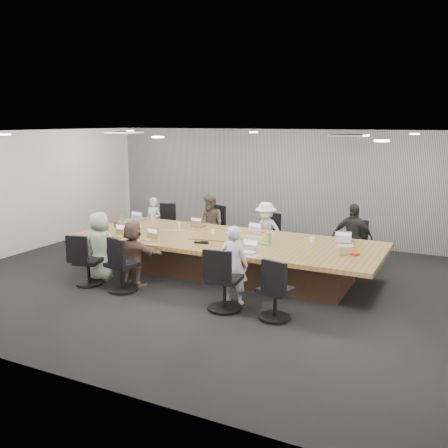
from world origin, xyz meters
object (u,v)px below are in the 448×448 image
at_px(chair_3, 355,250).
at_px(chair_7, 275,295).
at_px(laptop_5, 150,240).
at_px(person_5, 133,253).
at_px(laptop_6, 247,252).
at_px(person_2, 266,231).
at_px(snack_packet, 354,254).
at_px(chair_5, 122,269).
at_px(person_3, 352,238).
at_px(stapler, 205,243).
at_px(bottle_green_left, 123,219).
at_px(chair_6, 225,284).
at_px(bottle_green_right, 269,239).
at_px(person_0, 153,222).
at_px(laptop_2, 256,232).
at_px(chair_1, 218,232).
at_px(chair_0, 162,228).
at_px(laptop_0, 140,219).
at_px(laptop_3, 346,241).
at_px(person_4, 100,246).
at_px(chair_4, 88,265).
at_px(person_6, 234,265).
at_px(person_1, 211,224).
at_px(conference_table, 226,255).
at_px(chair_2, 271,241).
at_px(laptop_4, 118,236).
at_px(laptop_1, 199,226).
at_px(bottle_clear, 179,227).
at_px(mug_brown, 116,224).
at_px(canvas_bag, 345,250).

xyz_separation_m(chair_3, chair_7, (-0.49, -3.40, 0.02)).
bearing_deg(laptop_5, person_5, -75.96).
bearing_deg(laptop_6, chair_7, -44.48).
xyz_separation_m(person_2, snack_packet, (2.22, -1.47, 0.11)).
bearing_deg(person_5, chair_5, 95.04).
bearing_deg(person_3, stapler, -140.28).
bearing_deg(bottle_green_left, stapler, -17.23).
xyz_separation_m(chair_6, bottle_green_right, (0.15, 1.56, 0.42)).
relative_size(chair_5, person_2, 0.64).
xyz_separation_m(person_0, bottle_green_right, (3.60, -1.49, 0.27)).
distance_m(laptop_2, person_3, 1.95).
bearing_deg(chair_6, chair_1, 112.55).
bearing_deg(laptop_5, chair_0, 133.36).
xyz_separation_m(laptop_0, laptop_2, (2.94, 0.00, 0.00)).
bearing_deg(chair_0, laptop_3, 153.60).
height_order(person_4, stapler, person_4).
xyz_separation_m(chair_6, laptop_6, (0.00, 0.90, 0.31)).
relative_size(chair_6, laptop_5, 2.93).
height_order(laptop_2, person_3, person_3).
distance_m(chair_3, bottle_green_left, 5.07).
height_order(chair_0, chair_4, chair_4).
relative_size(chair_3, person_3, 0.52).
relative_size(person_6, snack_packet, 8.23).
bearing_deg(person_1, laptop_6, -34.72).
xyz_separation_m(conference_table, chair_3, (2.16, 1.70, -0.04)).
height_order(chair_3, bottle_green_right, bottle_green_right).
height_order(chair_2, person_1, person_1).
xyz_separation_m(chair_4, laptop_4, (0.00, 0.90, 0.37)).
xyz_separation_m(person_2, person_5, (-1.54, -2.70, -0.03)).
relative_size(chair_7, laptop_0, 2.36).
xyz_separation_m(chair_5, person_3, (3.40, 3.05, 0.29)).
height_order(chair_6, laptop_6, chair_6).
xyz_separation_m(chair_6, snack_packet, (1.71, 1.58, 0.32)).
xyz_separation_m(chair_2, chair_4, (-2.31, -3.40, 0.02)).
bearing_deg(laptop_0, laptop_2, -168.76).
bearing_deg(person_0, laptop_5, -52.62).
bearing_deg(person_6, laptop_1, -49.57).
distance_m(chair_5, bottle_green_left, 2.40).
height_order(chair_3, person_0, person_0).
distance_m(chair_2, person_3, 1.93).
height_order(laptop_1, bottle_clear, bottle_clear).
height_order(laptop_6, mug_brown, mug_brown).
distance_m(chair_6, canvas_bag, 2.24).
height_order(laptop_3, laptop_4, same).
height_order(person_0, stapler, person_0).
relative_size(laptop_3, bottle_clear, 1.52).
height_order(chair_4, bottle_green_left, bottle_green_left).
bearing_deg(laptop_0, chair_7, 161.15).
relative_size(chair_4, person_4, 0.57).
height_order(chair_7, mug_brown, mug_brown).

